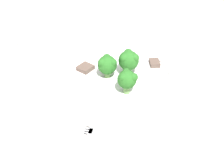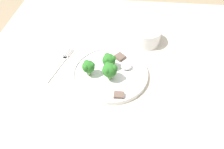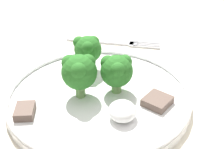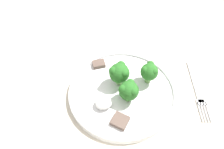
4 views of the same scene
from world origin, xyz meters
name	(u,v)px [view 4 (image 4 of 4)]	position (x,y,z in m)	size (l,w,h in m)	color
table	(110,111)	(0.00, 0.00, 0.66)	(1.09, 1.14, 0.76)	beige
dinner_plate	(122,92)	(-0.03, 0.01, 0.77)	(0.27, 0.27, 0.02)	white
fork	(197,89)	(-0.23, 0.05, 0.77)	(0.07, 0.19, 0.00)	silver
broccoli_floret_near_rim_left	(119,73)	(-0.03, -0.01, 0.82)	(0.05, 0.05, 0.07)	#709E56
broccoli_floret_center_left	(149,71)	(-0.10, 0.00, 0.82)	(0.05, 0.05, 0.06)	#709E56
broccoli_floret_back_left	(129,90)	(-0.04, 0.04, 0.81)	(0.05, 0.05, 0.06)	#709E56
meat_slice_front_slice	(99,64)	(0.01, -0.09, 0.78)	(0.03, 0.03, 0.01)	brown
meat_slice_middle_slice	(120,121)	(0.00, 0.10, 0.78)	(0.05, 0.05, 0.01)	brown
sauce_dollop	(104,103)	(0.03, 0.04, 0.79)	(0.04, 0.04, 0.02)	white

